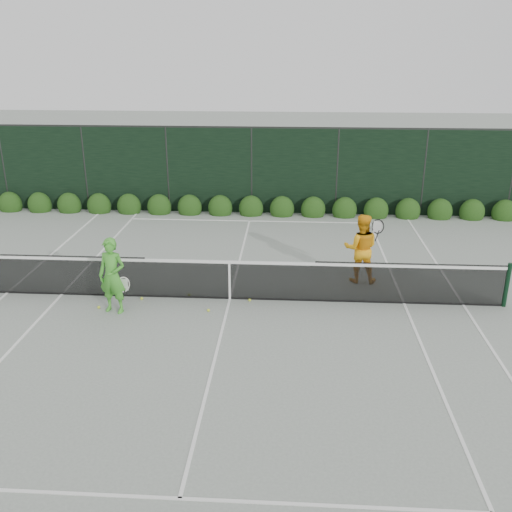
{
  "coord_description": "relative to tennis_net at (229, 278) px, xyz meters",
  "views": [
    {
      "loc": [
        1.4,
        -12.34,
        5.73
      ],
      "look_at": [
        0.61,
        0.3,
        1.0
      ],
      "focal_mm": 40.0,
      "sensor_mm": 36.0,
      "label": 1
    }
  ],
  "objects": [
    {
      "name": "tennis_net",
      "position": [
        0.0,
        0.0,
        0.0
      ],
      "size": [
        12.9,
        0.1,
        1.07
      ],
      "color": "black",
      "rests_on": "ground"
    },
    {
      "name": "tennis_balls",
      "position": [
        -1.18,
        -0.32,
        -0.5
      ],
      "size": [
        3.52,
        0.89,
        0.07
      ],
      "color": "#D4E232",
      "rests_on": "ground"
    },
    {
      "name": "court_lines",
      "position": [
        0.02,
        0.0,
        -0.53
      ],
      "size": [
        11.03,
        23.83,
        0.01
      ],
      "color": "white",
      "rests_on": "ground"
    },
    {
      "name": "player_woman",
      "position": [
        -2.52,
        -0.82,
        0.34
      ],
      "size": [
        0.71,
        0.54,
        1.74
      ],
      "rotation": [
        0.0,
        0.0,
        -0.21
      ],
      "color": "green",
      "rests_on": "ground"
    },
    {
      "name": "ground",
      "position": [
        0.02,
        0.0,
        -0.53
      ],
      "size": [
        80.0,
        80.0,
        0.0
      ],
      "primitive_type": "plane",
      "color": "gray",
      "rests_on": "ground"
    },
    {
      "name": "windscreen_fence",
      "position": [
        0.02,
        -2.71,
        0.98
      ],
      "size": [
        32.0,
        21.07,
        3.06
      ],
      "color": "black",
      "rests_on": "ground"
    },
    {
      "name": "hedge_row",
      "position": [
        0.02,
        7.15,
        -0.3
      ],
      "size": [
        31.66,
        0.65,
        0.94
      ],
      "color": "#14350E",
      "rests_on": "ground"
    },
    {
      "name": "player_man",
      "position": [
        3.22,
        1.31,
        0.36
      ],
      "size": [
        0.96,
        0.75,
        1.78
      ],
      "rotation": [
        0.0,
        0.0,
        3.06
      ],
      "color": "#FFAC15",
      "rests_on": "ground"
    }
  ]
}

